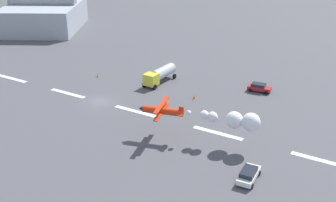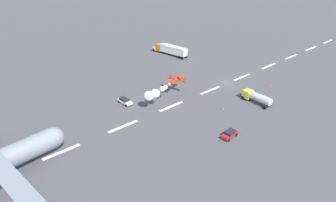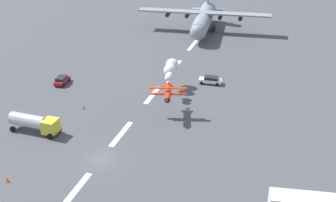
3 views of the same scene
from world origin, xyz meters
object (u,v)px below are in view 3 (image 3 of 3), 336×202
followme_car_yellow (210,80)px  stunt_biplane_red (170,73)px  fuel_tanker_truck (35,122)px  cargo_transport_plane (203,20)px  traffic_cone_near (7,179)px  traffic_cone_far (83,107)px  airport_staff_sedan (62,80)px

followme_car_yellow → stunt_biplane_red: bearing=134.8°
stunt_biplane_red → fuel_tanker_truck: bearing=142.0°
cargo_transport_plane → stunt_biplane_red: size_ratio=2.10×
traffic_cone_near → fuel_tanker_truck: bearing=16.6°
stunt_biplane_red → traffic_cone_near: size_ratio=22.77×
followme_car_yellow → traffic_cone_far: size_ratio=6.15×
cargo_transport_plane → airport_staff_sedan: cargo_transport_plane is taller
cargo_transport_plane → traffic_cone_far: bearing=169.0°
fuel_tanker_truck → traffic_cone_near: (-12.47, -3.71, -1.36)m
stunt_biplane_red → traffic_cone_far: 17.32m
stunt_biplane_red → airport_staff_sedan: (-2.60, 21.93, -3.28)m
fuel_tanker_truck → airport_staff_sedan: 19.01m
cargo_transport_plane → fuel_tanker_truck: bearing=167.5°
followme_car_yellow → fuel_tanker_truck: bearing=140.1°
traffic_cone_far → followme_car_yellow: bearing=-47.3°
stunt_biplane_red → airport_staff_sedan: 22.33m
fuel_tanker_truck → airport_staff_sedan: bearing=17.6°
fuel_tanker_truck → traffic_cone_near: 13.08m
stunt_biplane_red → airport_staff_sedan: bearing=96.8°
airport_staff_sedan → traffic_cone_near: (-30.56, -9.46, -0.44)m
cargo_transport_plane → traffic_cone_far: (-50.25, 9.77, -3.15)m
airport_staff_sedan → stunt_biplane_red: bearing=-83.2°
followme_car_yellow → traffic_cone_near: (-39.54, 18.90, -0.44)m
cargo_transport_plane → traffic_cone_far: cargo_transport_plane is taller
fuel_tanker_truck → airport_staff_sedan: (18.09, 5.75, -0.92)m
stunt_biplane_red → cargo_transport_plane: bearing=4.2°
cargo_transport_plane → fuel_tanker_truck: (-59.73, 13.29, -1.79)m
fuel_tanker_truck → traffic_cone_far: fuel_tanker_truck is taller
cargo_transport_plane → traffic_cone_far: size_ratio=47.80×
airport_staff_sedan → traffic_cone_near: 31.99m
fuel_tanker_truck → traffic_cone_far: size_ratio=11.13×
cargo_transport_plane → traffic_cone_near: (-72.19, 9.58, -3.15)m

